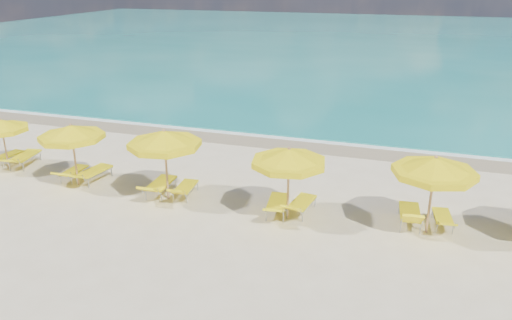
% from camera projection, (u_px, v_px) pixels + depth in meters
% --- Properties ---
extents(ground_plane, '(120.00, 120.00, 0.00)m').
position_uv_depth(ground_plane, '(243.00, 207.00, 17.20)').
color(ground_plane, beige).
extents(ocean, '(120.00, 80.00, 0.30)m').
position_uv_depth(ocean, '(375.00, 40.00, 59.96)').
color(ocean, '#167C76').
rests_on(ocean, ground).
extents(wet_sand_band, '(120.00, 2.60, 0.01)m').
position_uv_depth(wet_sand_band, '(294.00, 142.00, 23.79)').
color(wet_sand_band, tan).
rests_on(wet_sand_band, ground).
extents(foam_line, '(120.00, 1.20, 0.03)m').
position_uv_depth(foam_line, '(298.00, 137.00, 24.50)').
color(foam_line, white).
rests_on(foam_line, ground).
extents(whitecap_near, '(14.00, 0.36, 0.05)m').
position_uv_depth(whitecap_near, '(242.00, 91.00, 34.07)').
color(whitecap_near, white).
rests_on(whitecap_near, ground).
extents(whitecap_far, '(18.00, 0.30, 0.05)m').
position_uv_depth(whitecap_far, '(455.00, 84.00, 36.28)').
color(whitecap_far, white).
rests_on(whitecap_far, ground).
extents(umbrella_2, '(2.73, 2.73, 2.14)m').
position_uv_depth(umbrella_2, '(1.00, 126.00, 19.99)').
color(umbrella_2, tan).
rests_on(umbrella_2, ground).
extents(umbrella_3, '(2.87, 2.87, 2.44)m').
position_uv_depth(umbrella_3, '(71.00, 133.00, 18.27)').
color(umbrella_3, tan).
rests_on(umbrella_3, ground).
extents(umbrella_4, '(3.09, 3.09, 2.61)m').
position_uv_depth(umbrella_4, '(164.00, 140.00, 17.06)').
color(umbrella_4, tan).
rests_on(umbrella_4, ground).
extents(umbrella_5, '(2.91, 2.91, 2.48)m').
position_uv_depth(umbrella_5, '(289.00, 158.00, 15.70)').
color(umbrella_5, tan).
rests_on(umbrella_5, ground).
extents(umbrella_6, '(2.72, 2.72, 2.56)m').
position_uv_depth(umbrella_6, '(435.00, 167.00, 14.75)').
color(umbrella_6, tan).
rests_on(umbrella_6, ground).
extents(lounger_2_left, '(0.67, 1.64, 0.75)m').
position_uv_depth(lounger_2_left, '(8.00, 158.00, 21.17)').
color(lounger_2_left, '#A5A8AD').
rests_on(lounger_2_left, ground).
extents(lounger_2_right, '(1.04, 2.18, 0.76)m').
position_uv_depth(lounger_2_right, '(25.00, 160.00, 20.80)').
color(lounger_2_right, '#A5A8AD').
rests_on(lounger_2_right, ground).
extents(lounger_3_left, '(0.61, 1.69, 0.66)m').
position_uv_depth(lounger_3_left, '(74.00, 174.00, 19.46)').
color(lounger_3_left, '#A5A8AD').
rests_on(lounger_3_left, ground).
extents(lounger_3_right, '(0.90, 2.07, 0.72)m').
position_uv_depth(lounger_3_right, '(94.00, 175.00, 19.27)').
color(lounger_3_right, '#A5A8AD').
rests_on(lounger_3_right, ground).
extents(lounger_4_left, '(0.78, 2.07, 0.80)m').
position_uv_depth(lounger_4_left, '(161.00, 188.00, 18.09)').
color(lounger_4_left, '#A5A8AD').
rests_on(lounger_4_left, ground).
extents(lounger_4_right, '(0.73, 1.78, 0.72)m').
position_uv_depth(lounger_4_right, '(185.00, 191.00, 17.94)').
color(lounger_4_right, '#A5A8AD').
rests_on(lounger_4_right, ground).
extents(lounger_5_left, '(0.88, 2.03, 0.74)m').
position_uv_depth(lounger_5_left, '(277.00, 207.00, 16.65)').
color(lounger_5_left, '#A5A8AD').
rests_on(lounger_5_left, ground).
extents(lounger_5_right, '(0.86, 1.92, 0.75)m').
position_uv_depth(lounger_5_right, '(301.00, 207.00, 16.68)').
color(lounger_5_right, '#A5A8AD').
rests_on(lounger_5_right, ground).
extents(lounger_6_left, '(0.81, 1.96, 0.90)m').
position_uv_depth(lounger_6_left, '(409.00, 218.00, 15.92)').
color(lounger_6_left, '#A5A8AD').
rests_on(lounger_6_left, ground).
extents(lounger_6_right, '(0.72, 1.71, 0.63)m').
position_uv_depth(lounger_6_right, '(442.00, 221.00, 15.80)').
color(lounger_6_right, '#A5A8AD').
rests_on(lounger_6_right, ground).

